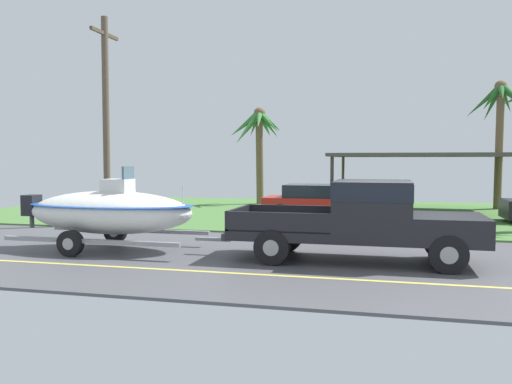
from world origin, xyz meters
TOP-DOWN VIEW (x-y plane):
  - ground at (0.00, 8.38)m, footprint 36.00×22.00m
  - pickup_truck_towing at (-0.49, 0.16)m, footprint 5.92×2.08m
  - boat_on_trailer at (-7.16, 0.16)m, footprint 5.81×2.41m
  - parked_sedan_near at (-2.59, 8.58)m, footprint 4.75×1.89m
  - carport_awning at (1.30, 12.01)m, footprint 7.74×5.94m
  - palm_tree_near_right at (4.87, 14.25)m, footprint 2.80×2.92m
  - palm_tree_mid at (-6.68, 14.51)m, footprint 3.08×3.32m
  - utility_pole at (-9.98, 4.95)m, footprint 0.24×1.80m

SIDE VIEW (x-z plane):
  - ground at x=0.00m, z-range -0.07..0.04m
  - parked_sedan_near at x=-2.59m, z-range -0.02..1.36m
  - boat_on_trailer at x=-7.16m, z-range -0.09..2.10m
  - pickup_truck_towing at x=-0.49m, z-range 0.11..1.98m
  - carport_awning at x=1.30m, z-range 1.21..3.85m
  - palm_tree_mid at x=-6.68m, z-range 1.28..6.38m
  - utility_pole at x=-9.98m, z-range 0.15..7.59m
  - palm_tree_near_right at x=4.87m, z-range 1.51..7.54m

